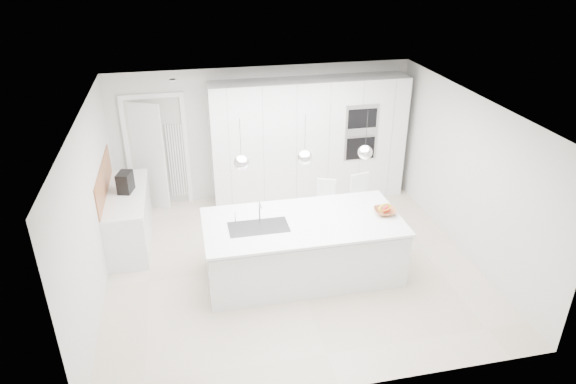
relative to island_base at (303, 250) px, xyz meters
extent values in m
plane|color=beige|center=(-0.10, 0.30, -0.43)|extent=(5.50, 5.50, 0.00)
plane|color=silver|center=(-0.10, 2.80, 0.82)|extent=(5.50, 0.00, 5.50)
plane|color=silver|center=(-2.85, 0.30, 0.82)|extent=(0.00, 5.00, 5.00)
plane|color=white|center=(-0.10, 0.30, 2.07)|extent=(5.50, 5.50, 0.00)
cube|color=white|center=(0.70, 2.50, 0.72)|extent=(3.60, 0.60, 2.30)
cube|color=white|center=(-2.30, 2.72, 0.57)|extent=(0.76, 0.38, 2.00)
cube|color=white|center=(-2.55, 1.50, 0.00)|extent=(0.60, 1.80, 0.86)
cube|color=white|center=(-2.55, 1.50, 0.45)|extent=(0.62, 1.82, 0.04)
cube|color=#A66135|center=(-2.84, 1.50, 0.72)|extent=(0.02, 1.80, 0.50)
cube|color=white|center=(0.00, 0.00, 0.00)|extent=(2.80, 1.20, 0.86)
cube|color=white|center=(0.00, 0.05, 0.45)|extent=(2.84, 1.40, 0.04)
cylinder|color=white|center=(-0.60, 0.20, 0.62)|extent=(0.02, 0.02, 0.30)
sphere|color=white|center=(-0.85, 0.00, 1.47)|extent=(0.20, 0.20, 0.20)
sphere|color=white|center=(0.00, 0.00, 1.47)|extent=(0.20, 0.20, 0.20)
sphere|color=white|center=(0.85, 0.00, 1.47)|extent=(0.20, 0.20, 0.20)
imported|color=#A66135|center=(1.22, 0.00, 0.51)|extent=(0.35, 0.35, 0.08)
cube|color=black|center=(-2.53, 1.55, 0.63)|extent=(0.27, 0.34, 0.32)
sphere|color=red|center=(1.21, -0.02, 0.54)|extent=(0.07, 0.07, 0.07)
sphere|color=red|center=(1.26, 0.01, 0.54)|extent=(0.08, 0.08, 0.08)
sphere|color=red|center=(1.25, 0.01, 0.54)|extent=(0.07, 0.07, 0.07)
sphere|color=red|center=(1.27, 0.00, 0.54)|extent=(0.08, 0.08, 0.08)
torus|color=gold|center=(1.20, -0.03, 0.59)|extent=(0.25, 0.18, 0.23)
camera|label=1|loc=(-1.54, -6.14, 4.11)|focal=32.00mm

